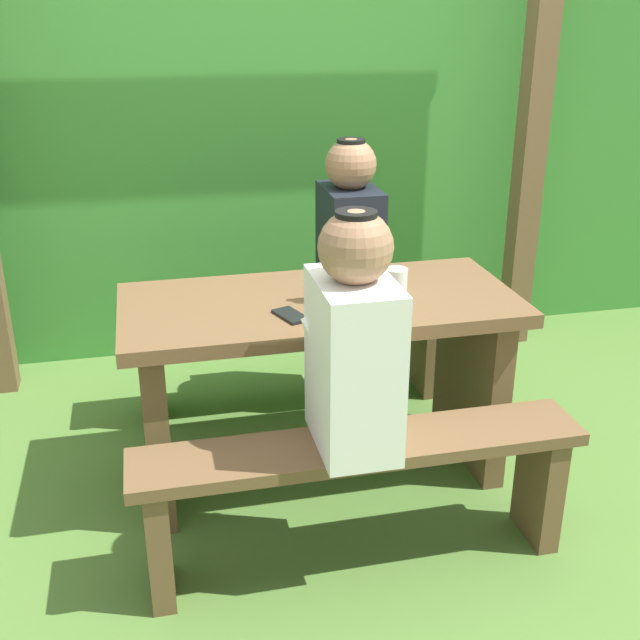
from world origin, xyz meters
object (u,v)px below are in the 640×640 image
bench_far (292,337)px  cell_phone (291,315)px  person_black_coat (350,232)px  drinking_glass (396,279)px  picnic_table (320,356)px  bench_near (360,477)px  person_white_shirt (354,342)px  bottle_left (333,275)px

bench_far → cell_phone: 0.81m
person_black_coat → drinking_glass: 0.52m
cell_phone → person_black_coat: bearing=40.3°
picnic_table → bench_near: size_ratio=1.00×
picnic_table → drinking_glass: 0.39m
person_white_shirt → cell_phone: 0.42m
picnic_table → cell_phone: bearing=-132.4°
bench_near → picnic_table: bearing=90.0°
picnic_table → bottle_left: size_ratio=5.80×
bench_near → bottle_left: 0.70m
cell_phone → bench_near: bearing=-92.1°
bench_far → bench_near: bearing=-90.0°
bench_far → drinking_glass: bearing=-60.8°
bench_far → person_black_coat: size_ratio=1.95×
bench_far → drinking_glass: size_ratio=17.57×
bench_near → person_white_shirt: person_white_shirt is taller
person_black_coat → bottle_left: 0.63m
bench_far → drinking_glass: (0.29, -0.52, 0.43)m
bench_far → person_black_coat: bearing=-0.7°
drinking_glass → cell_phone: drinking_glass is taller
person_white_shirt → drinking_glass: bearing=61.1°
bench_near → person_black_coat: (0.25, 1.09, 0.46)m
person_black_coat → bench_far: bearing=179.3°
bottle_left → cell_phone: bottle_left is taller
bottle_left → bench_far: bearing=93.5°
bench_near → drinking_glass: (0.29, 0.58, 0.43)m
picnic_table → cell_phone: (-0.13, -0.15, 0.23)m
person_white_shirt → picnic_table: bearing=87.2°
person_black_coat → drinking_glass: bearing=-85.9°
picnic_table → bottle_left: bearing=-51.8°
cell_phone → picnic_table: bearing=27.2°
bottle_left → person_black_coat: bearing=69.8°
drinking_glass → bottle_left: size_ratio=0.33×
picnic_table → person_black_coat: bearing=65.0°
bench_far → person_black_coat: 0.53m
bottle_left → cell_phone: 0.22m
person_black_coat → cell_phone: person_black_coat is taller
bottle_left → cell_phone: bearing=-149.6°
person_white_shirt → person_black_coat: size_ratio=1.00×
person_white_shirt → cell_phone: bearing=105.1°
drinking_glass → cell_phone: (-0.42, -0.17, -0.03)m
drinking_glass → bench_near: bearing=-116.8°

